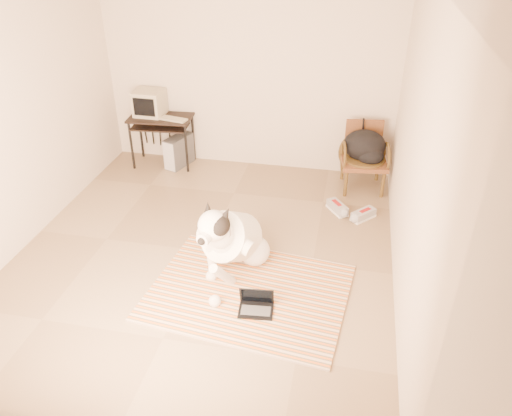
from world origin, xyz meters
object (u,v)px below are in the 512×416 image
(crt_monitor, at_px, (149,103))
(computer_desk, at_px, (161,124))
(laptop, at_px, (256,304))
(backpack, at_px, (365,147))
(dog, at_px, (232,240))
(rattan_chair, at_px, (364,157))
(pc_tower, at_px, (179,151))

(crt_monitor, bearing_deg, computer_desk, -21.71)
(laptop, distance_m, crt_monitor, 3.63)
(laptop, bearing_deg, backpack, 71.18)
(dog, height_order, crt_monitor, crt_monitor)
(computer_desk, distance_m, rattan_chair, 2.84)
(computer_desk, relative_size, backpack, 1.65)
(laptop, height_order, backpack, backpack)
(pc_tower, relative_size, backpack, 0.93)
(dog, bearing_deg, crt_monitor, 127.28)
(rattan_chair, bearing_deg, laptop, -108.55)
(computer_desk, bearing_deg, crt_monitor, 158.29)
(pc_tower, bearing_deg, backpack, -3.10)
(dog, xyz_separation_m, laptop, (0.36, -0.56, -0.30))
(laptop, bearing_deg, computer_desk, 124.86)
(laptop, xyz_separation_m, crt_monitor, (-2.10, 2.84, 0.82))
(dog, relative_size, backpack, 2.40)
(computer_desk, height_order, backpack, backpack)
(pc_tower, xyz_separation_m, backpack, (2.61, -0.14, 0.36))
(dog, xyz_separation_m, rattan_chair, (1.26, 2.11, 0.06))
(backpack, bearing_deg, dog, -121.24)
(dog, height_order, laptop, dog)
(computer_desk, height_order, crt_monitor, crt_monitor)
(computer_desk, height_order, rattan_chair, rattan_chair)
(pc_tower, distance_m, rattan_chair, 2.61)
(crt_monitor, bearing_deg, rattan_chair, -3.26)
(pc_tower, bearing_deg, computer_desk, -177.20)
(laptop, bearing_deg, rattan_chair, 71.45)
(dog, distance_m, crt_monitor, 2.91)
(dog, bearing_deg, computer_desk, 125.36)
(laptop, height_order, computer_desk, computer_desk)
(laptop, relative_size, rattan_chair, 0.39)
(crt_monitor, distance_m, pc_tower, 0.79)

